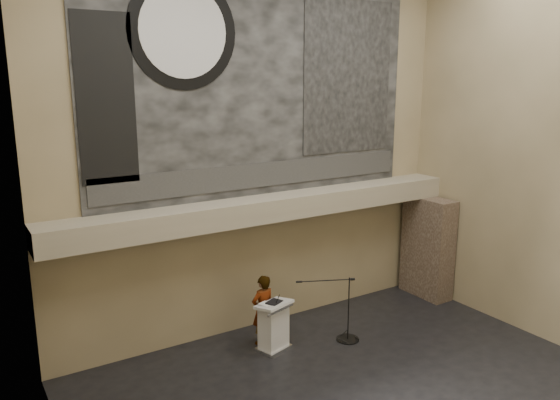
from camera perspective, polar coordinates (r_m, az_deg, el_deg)
wall_back at (r=12.36m, az=-1.97°, el=5.45°), size 10.00×0.02×8.50m
wall_left at (r=6.90m, az=-21.66°, el=-1.38°), size 0.02×8.00×8.50m
wall_right at (r=13.05m, az=27.15°, el=4.44°), size 0.02×8.00×8.50m
soffit at (r=12.26m, az=-0.99°, el=-0.79°), size 10.00×0.80×0.50m
sprinkler_left at (r=11.57m, az=-7.67°, el=-3.16°), size 0.04×0.04×0.06m
sprinkler_right at (r=13.34m, az=6.14°, el=-0.98°), size 0.04×0.04×0.06m
banner at (r=12.24m, az=-1.95°, el=12.18°), size 8.00×0.05×5.00m
banner_text_strip at (r=12.40m, az=-1.79°, el=2.66°), size 7.76×0.02×0.55m
banner_clock_rim at (r=11.44m, az=-10.07°, el=16.97°), size 2.30×0.02×2.30m
banner_clock_face at (r=11.42m, az=-10.03°, el=16.98°), size 1.84×0.02×1.84m
banner_building_print at (r=13.57m, az=7.15°, el=12.58°), size 2.60×0.02×3.60m
banner_brick_print at (r=10.91m, az=-17.73°, el=9.94°), size 1.10×0.02×3.20m
stone_pier at (r=15.22m, az=15.17°, el=-4.77°), size 0.60×1.40×2.70m
lectern at (r=12.10m, az=-0.68°, el=-13.05°), size 0.87×0.72×1.14m
binder at (r=11.85m, az=-0.61°, el=-10.64°), size 0.40×0.37×0.04m
papers at (r=11.80m, az=-1.37°, el=-10.82°), size 0.31×0.37×0.00m
speaker_person at (r=12.28m, az=-1.80°, el=-11.40°), size 0.62×0.44×1.60m
mic_stand at (r=12.75m, az=6.92°, el=-13.40°), size 1.35×0.76×1.49m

